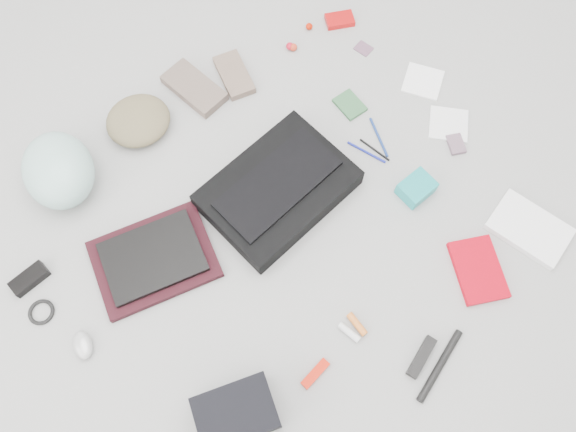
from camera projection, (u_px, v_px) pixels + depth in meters
ground_plane at (288, 222)px, 1.81m from camera, size 4.00×4.00×0.00m
messenger_bag at (278, 189)px, 1.81m from camera, size 0.50×0.38×0.08m
bag_flap at (278, 183)px, 1.77m from camera, size 0.42×0.23×0.01m
laptop_sleeve at (154, 259)px, 1.74m from camera, size 0.41×0.34×0.03m
laptop at (153, 257)px, 1.72m from camera, size 0.34×0.27×0.02m
bike_helmet at (58, 170)px, 1.78m from camera, size 0.28×0.32×0.17m
beanie at (138, 121)px, 1.91m from camera, size 0.24×0.23×0.08m
mitten_left at (194, 88)px, 1.98m from camera, size 0.16×0.25×0.03m
mitten_right at (234, 75)px, 2.01m from camera, size 0.13×0.20×0.03m
power_brick at (29, 279)px, 1.72m from camera, size 0.12×0.06×0.03m
cable_coil at (41, 312)px, 1.69m from camera, size 0.10×0.10×0.01m
mouse at (83, 345)px, 1.64m from camera, size 0.07×0.10×0.03m
camera_bag at (237, 413)px, 1.52m from camera, size 0.24×0.20×0.14m
multitool at (315, 374)px, 1.62m from camera, size 0.10×0.04×0.02m
toiletry_tube_white at (349, 332)px, 1.66m from camera, size 0.04×0.08×0.02m
toiletry_tube_orange at (357, 324)px, 1.67m from camera, size 0.02×0.08×0.02m
u_lock at (422, 357)px, 1.63m from camera, size 0.13×0.08×0.03m
bike_pump at (440, 366)px, 1.62m from camera, size 0.23×0.10×0.02m
book_red at (478, 270)px, 1.73m from camera, size 0.21×0.24×0.02m
book_white at (529, 229)px, 1.78m from camera, size 0.22×0.28×0.03m
notepad at (350, 105)px, 1.97m from camera, size 0.08×0.11×0.01m
pen_blue at (367, 152)px, 1.90m from camera, size 0.06×0.14×0.01m
pen_black at (375, 150)px, 1.90m from camera, size 0.03×0.12×0.01m
pen_navy at (379, 137)px, 1.92m from camera, size 0.06×0.15×0.01m
accordion_wallet at (416, 188)px, 1.82m from camera, size 0.11×0.09×0.05m
card_deck at (456, 144)px, 1.91m from camera, size 0.08×0.09×0.01m
napkin_top at (423, 81)px, 2.01m from camera, size 0.18×0.18×0.01m
napkin_bottom at (449, 124)px, 1.94m from camera, size 0.19×0.19×0.01m
lollipop_a at (290, 46)px, 2.06m from camera, size 0.03×0.03×0.03m
lollipop_b at (293, 47)px, 2.05m from camera, size 0.03×0.03×0.03m
lollipop_c at (309, 26)px, 2.09m from camera, size 0.03×0.03×0.03m
altoids_tin at (340, 20)px, 2.11m from camera, size 0.12×0.10×0.02m
stamp_sheet at (363, 49)px, 2.07m from camera, size 0.06×0.07×0.00m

